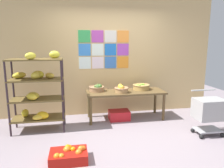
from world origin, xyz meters
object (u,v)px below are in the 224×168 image
object	(u,v)px
orange_crate_foreground	(69,155)
shopping_cart	(209,110)
fruit_basket_centre	(141,87)
banana_shelf_unit	(36,89)
display_table	(126,94)
produce_crate_under_table	(119,115)
fruit_basket_back_right	(97,88)
fruit_basket_right	(121,89)

from	to	relation	value
orange_crate_foreground	shopping_cart	world-z (taller)	shopping_cart
fruit_basket_centre	orange_crate_foreground	world-z (taller)	fruit_basket_centre
banana_shelf_unit	display_table	distance (m)	1.89
display_table	produce_crate_under_table	bearing A→B (deg)	-163.72
fruit_basket_centre	shopping_cart	world-z (taller)	shopping_cart
fruit_basket_centre	fruit_basket_back_right	distance (m)	1.03
orange_crate_foreground	fruit_basket_centre	bearing A→B (deg)	45.98
produce_crate_under_table	shopping_cart	world-z (taller)	shopping_cart
banana_shelf_unit	produce_crate_under_table	bearing A→B (deg)	9.40
fruit_basket_centre	fruit_basket_right	bearing A→B (deg)	-158.51
banana_shelf_unit	orange_crate_foreground	distance (m)	1.59
banana_shelf_unit	display_table	xyz separation A→B (m)	(1.84, 0.32, -0.27)
fruit_basket_centre	fruit_basket_back_right	size ratio (longest dim) A/B	1.14
fruit_basket_right	orange_crate_foreground	distance (m)	1.97
fruit_basket_right	orange_crate_foreground	xyz separation A→B (m)	(-1.12, -1.49, -0.63)
display_table	fruit_basket_right	world-z (taller)	fruit_basket_right
fruit_basket_back_right	orange_crate_foreground	size ratio (longest dim) A/B	0.63
fruit_basket_right	produce_crate_under_table	world-z (taller)	fruit_basket_right
produce_crate_under_table	orange_crate_foreground	xyz separation A→B (m)	(-1.08, -1.54, -0.02)
produce_crate_under_table	fruit_basket_back_right	bearing A→B (deg)	160.22
display_table	fruit_basket_centre	distance (m)	0.44
display_table	fruit_basket_centre	size ratio (longest dim) A/B	4.43
banana_shelf_unit	fruit_basket_back_right	world-z (taller)	banana_shelf_unit
produce_crate_under_table	display_table	bearing A→B (deg)	16.28
fruit_basket_right	shopping_cart	distance (m)	1.78
banana_shelf_unit	orange_crate_foreground	size ratio (longest dim) A/B	2.85
fruit_basket_centre	shopping_cart	size ratio (longest dim) A/B	0.47
display_table	produce_crate_under_table	world-z (taller)	display_table
produce_crate_under_table	shopping_cart	bearing A→B (deg)	-36.24
fruit_basket_back_right	produce_crate_under_table	bearing A→B (deg)	-19.78
fruit_basket_centre	fruit_basket_back_right	world-z (taller)	fruit_basket_back_right
banana_shelf_unit	shopping_cart	world-z (taller)	banana_shelf_unit
fruit_basket_centre	fruit_basket_right	distance (m)	0.56
fruit_basket_centre	banana_shelf_unit	bearing A→B (deg)	-169.07
fruit_basket_back_right	orange_crate_foreground	xyz separation A→B (m)	(-0.61, -1.71, -0.62)
orange_crate_foreground	display_table	bearing A→B (deg)	51.99
banana_shelf_unit	shopping_cart	bearing A→B (deg)	-14.16
fruit_basket_right	fruit_basket_back_right	xyz separation A→B (m)	(-0.51, 0.22, -0.01)
display_table	fruit_basket_right	bearing A→B (deg)	-141.26
display_table	fruit_basket_centre	world-z (taller)	fruit_basket_centre
fruit_basket_right	shopping_cart	bearing A→B (deg)	-35.63
fruit_basket_right	fruit_basket_back_right	size ratio (longest dim) A/B	0.89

